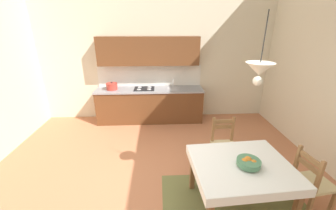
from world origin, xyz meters
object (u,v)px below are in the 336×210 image
at_px(kitchen_cabinetry, 150,90).
at_px(dining_chair_window_side, 312,182).
at_px(fruit_bowl, 248,162).
at_px(dining_chair_kitchen_side, 224,145).
at_px(dining_table, 241,171).
at_px(pendant_lamp, 259,70).

distance_m(kitchen_cabinetry, dining_chair_window_side, 3.87).
bearing_deg(fruit_bowl, kitchen_cabinetry, 114.07).
bearing_deg(fruit_bowl, dining_chair_window_side, 0.90).
xyz_separation_m(kitchen_cabinetry, dining_chair_kitchen_side, (1.40, -2.08, -0.41)).
xyz_separation_m(dining_table, pendant_lamp, (0.06, 0.05, 1.36)).
height_order(dining_chair_kitchen_side, pendant_lamp, pendant_lamp).
xyz_separation_m(dining_table, dining_chair_window_side, (1.00, -0.04, -0.19)).
relative_size(kitchen_cabinetry, pendant_lamp, 3.46).
xyz_separation_m(dining_chair_kitchen_side, dining_chair_window_side, (0.92, -0.99, 0.00)).
distance_m(dining_chair_window_side, pendant_lamp, 1.81).
bearing_deg(fruit_bowl, pendant_lamp, 89.82).
bearing_deg(kitchen_cabinetry, pendant_lamp, -65.16).
height_order(dining_chair_window_side, pendant_lamp, pendant_lamp).
bearing_deg(pendant_lamp, dining_chair_kitchen_side, 88.70).
xyz_separation_m(kitchen_cabinetry, fruit_bowl, (1.38, -3.08, -0.04)).
height_order(dining_chair_window_side, fruit_bowl, dining_chair_window_side).
relative_size(fruit_bowl, pendant_lamp, 0.37).
bearing_deg(dining_chair_kitchen_side, dining_table, -94.66).
relative_size(dining_chair_window_side, fruit_bowl, 3.10).
bearing_deg(kitchen_cabinetry, dining_table, -66.40).
bearing_deg(dining_table, dining_chair_window_side, -2.53).
xyz_separation_m(dining_table, dining_chair_kitchen_side, (0.08, 0.94, -0.19)).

